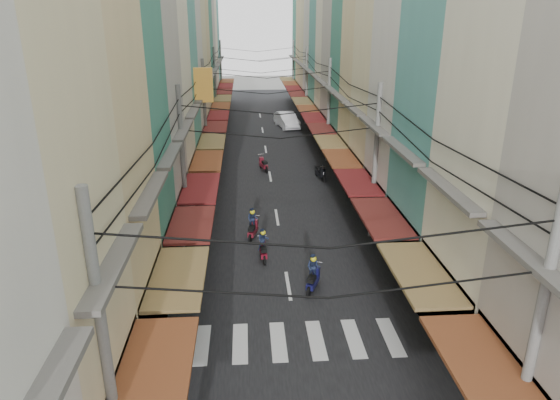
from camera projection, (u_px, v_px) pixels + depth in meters
name	position (u px, v px, depth m)	size (l,w,h in m)	color
ground	(285.00, 265.00, 23.98)	(160.00, 160.00, 0.00)	slate
road	(267.00, 155.00, 42.68)	(10.00, 80.00, 0.02)	black
sidewalk_left	(190.00, 156.00, 42.25)	(3.00, 80.00, 0.06)	gray
sidewalk_right	(342.00, 154.00, 43.09)	(3.00, 80.00, 0.06)	gray
crosswalk	(297.00, 341.00, 18.36)	(7.55, 2.40, 0.01)	silver
building_row_left	(157.00, 37.00, 35.55)	(7.80, 67.67, 23.70)	beige
building_row_right	(375.00, 42.00, 36.59)	(7.80, 68.98, 22.59)	#3A816B
utility_poles	(269.00, 85.00, 35.72)	(10.20, 66.13, 8.20)	slate
white_car	(287.00, 128.00, 53.28)	(5.68, 2.23, 2.01)	silver
bicycle	(451.00, 288.00, 21.91)	(0.55, 1.47, 1.01)	black
moving_scooters	(282.00, 219.00, 28.04)	(5.50, 19.77, 1.71)	black
parked_scooters	(402.00, 299.00, 20.22)	(12.82, 15.63, 1.01)	black
pedestrians	(202.00, 229.00, 25.43)	(13.42, 23.96, 2.13)	#271E28
market_umbrella	(498.00, 308.00, 16.59)	(2.30, 2.30, 2.42)	#B2B2B7
traffic_sign	(424.00, 261.00, 19.32)	(0.10, 0.69, 3.16)	slate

